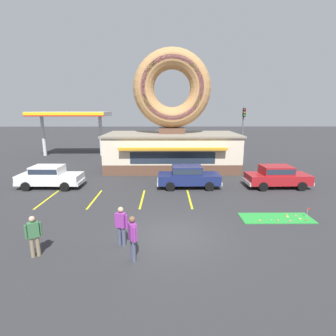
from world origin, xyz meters
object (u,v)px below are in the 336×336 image
object	(u,v)px
car_red	(277,176)
pedestrian_blue_sweater_man	(34,234)
car_white	(49,176)
pedestrian_leather_jacket_man	(121,224)
traffic_light_pole	(243,127)
golf_ball	(271,220)
trash_bin	(109,169)
pedestrian_hooded_kid	(133,236)
putting_flag_pin	(308,210)
car_navy	(188,176)

from	to	relation	value
car_red	pedestrian_blue_sweater_man	world-z (taller)	pedestrian_blue_sweater_man
car_white	pedestrian_leather_jacket_man	xyz separation A→B (m)	(6.57, -8.44, 0.07)
pedestrian_leather_jacket_man	traffic_light_pole	size ratio (longest dim) A/B	0.29
golf_ball	trash_bin	size ratio (longest dim) A/B	0.04
pedestrian_blue_sweater_man	pedestrian_hooded_kid	world-z (taller)	pedestrian_hooded_kid
car_red	pedestrian_blue_sweater_man	bearing A→B (deg)	-145.06
golf_ball	traffic_light_pole	bearing A→B (deg)	79.49
trash_bin	car_white	bearing A→B (deg)	-132.53
putting_flag_pin	car_white	size ratio (longest dim) A/B	0.12
car_white	pedestrian_hooded_kid	bearing A→B (deg)	-52.99
pedestrian_blue_sweater_man	trash_bin	world-z (taller)	pedestrian_blue_sweater_man
putting_flag_pin	traffic_light_pole	bearing A→B (deg)	86.42
car_white	car_navy	distance (m)	10.00
traffic_light_pole	car_white	bearing A→B (deg)	-148.85
putting_flag_pin	car_navy	world-z (taller)	car_navy
car_red	pedestrian_hooded_kid	world-z (taller)	pedestrian_hooded_kid
golf_ball	car_navy	distance (m)	7.06
pedestrian_hooded_kid	golf_ball	bearing A→B (deg)	28.20
putting_flag_pin	car_white	distance (m)	16.76
putting_flag_pin	traffic_light_pole	distance (m)	16.20
pedestrian_hooded_kid	putting_flag_pin	bearing A→B (deg)	23.90
putting_flag_pin	car_red	xyz separation A→B (m)	(0.68, 5.59, 0.43)
car_white	golf_ball	bearing A→B (deg)	-23.52
car_red	car_navy	size ratio (longest dim) A/B	1.01
pedestrian_leather_jacket_man	trash_bin	size ratio (longest dim) A/B	1.74
pedestrian_hooded_kid	trash_bin	distance (m)	13.80
car_white	pedestrian_blue_sweater_man	size ratio (longest dim) A/B	2.79
pedestrian_leather_jacket_man	trash_bin	bearing A→B (deg)	104.30
putting_flag_pin	car_red	bearing A→B (deg)	83.10
car_red	putting_flag_pin	bearing A→B (deg)	-96.90
pedestrian_hooded_kid	trash_bin	bearing A→B (deg)	105.60
trash_bin	putting_flag_pin	bearing A→B (deg)	-37.67
car_white	traffic_light_pole	distance (m)	19.76
golf_ball	putting_flag_pin	size ratio (longest dim) A/B	0.08
golf_ball	pedestrian_blue_sweater_man	size ratio (longest dim) A/B	0.03
car_navy	pedestrian_leather_jacket_man	xyz separation A→B (m)	(-3.43, -8.38, 0.07)
pedestrian_leather_jacket_man	traffic_light_pole	distance (m)	21.34
traffic_light_pole	trash_bin	bearing A→B (deg)	-154.46
golf_ball	trash_bin	xyz separation A→B (m)	(-10.29, 9.76, 0.45)
golf_ball	putting_flag_pin	distance (m)	2.05
putting_flag_pin	golf_ball	bearing A→B (deg)	-172.27
car_red	car_navy	world-z (taller)	same
trash_bin	traffic_light_pole	distance (m)	15.06
car_white	pedestrian_hooded_kid	world-z (taller)	pedestrian_hooded_kid
car_navy	trash_bin	world-z (taller)	car_navy
golf_ball	traffic_light_pole	size ratio (longest dim) A/B	0.01
car_white	car_navy	bearing A→B (deg)	-0.34
pedestrian_leather_jacket_man	trash_bin	xyz separation A→B (m)	(-3.11, 12.22, -0.45)
car_white	pedestrian_hooded_kid	distance (m)	11.91
pedestrian_leather_jacket_man	trash_bin	distance (m)	12.61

